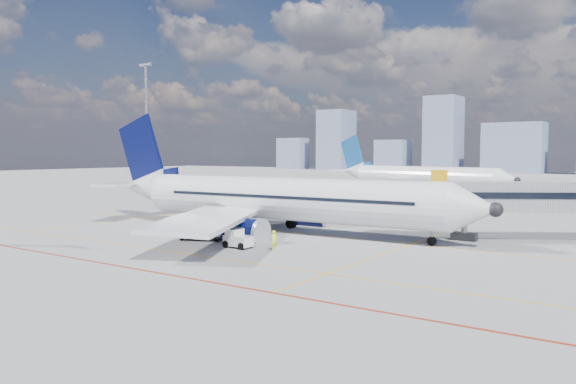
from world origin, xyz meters
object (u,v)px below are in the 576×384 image
at_px(cargo_dolly, 202,226).
at_px(ramp_worker, 275,241).
at_px(belt_loader, 201,224).
at_px(main_aircraft, 269,199).
at_px(second_aircraft, 416,177).
at_px(baggage_tug, 237,238).

relative_size(cargo_dolly, ramp_worker, 2.76).
height_order(belt_loader, ramp_worker, belt_loader).
bearing_deg(main_aircraft, cargo_dolly, -103.02).
height_order(cargo_dolly, belt_loader, cargo_dolly).
distance_m(main_aircraft, ramp_worker, 11.58).
distance_m(second_aircraft, belt_loader, 59.90).
relative_size(main_aircraft, ramp_worker, 26.85).
height_order(second_aircraft, ramp_worker, second_aircraft).
relative_size(main_aircraft, baggage_tug, 18.16).
relative_size(second_aircraft, ramp_worker, 24.49).
distance_m(second_aircraft, baggage_tug, 66.98).
xyz_separation_m(cargo_dolly, belt_loader, (-4.62, 4.81, -0.68)).
bearing_deg(cargo_dolly, ramp_worker, -29.53).
relative_size(baggage_tug, ramp_worker, 1.48).
xyz_separation_m(main_aircraft, cargo_dolly, (-1.55, -8.04, -1.98)).
xyz_separation_m(second_aircraft, cargo_dolly, (5.64, -64.64, -1.99)).
xyz_separation_m(belt_loader, ramp_worker, (13.21, -5.63, 0.26)).
bearing_deg(second_aircraft, cargo_dolly, -69.48).
bearing_deg(main_aircraft, second_aircraft, 95.10).
distance_m(second_aircraft, ramp_worker, 67.03).
xyz_separation_m(baggage_tug, belt_loader, (-9.86, 6.21, -0.23)).
bearing_deg(second_aircraft, belt_loader, -73.48).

